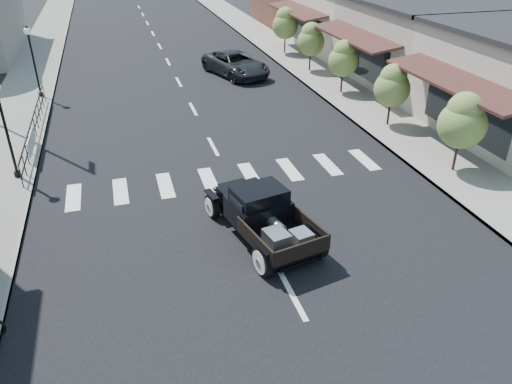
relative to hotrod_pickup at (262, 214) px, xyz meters
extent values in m
plane|color=black|center=(-0.04, 0.17, -0.81)|extent=(120.00, 120.00, 0.00)
cube|color=black|center=(-0.04, 15.17, -0.80)|extent=(14.00, 80.00, 0.02)
cube|color=gray|center=(-8.54, 15.17, -0.73)|extent=(3.00, 80.00, 0.15)
cube|color=gray|center=(8.46, 15.17, -0.73)|extent=(3.00, 80.00, 0.15)
cube|color=#ADA091|center=(14.96, 13.17, 1.44)|extent=(10.00, 9.00, 4.50)
cube|color=beige|center=(14.96, 22.17, 1.44)|extent=(10.00, 9.00, 4.50)
imported|color=black|center=(3.60, 17.65, -0.09)|extent=(3.83, 5.64, 1.43)
camera|label=1|loc=(-3.72, -12.18, 7.74)|focal=35.00mm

